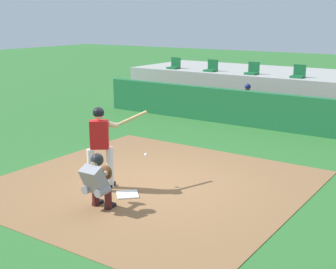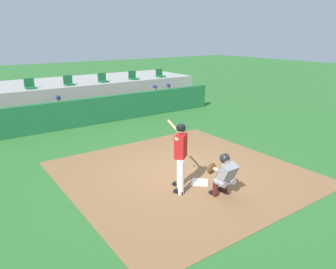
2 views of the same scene
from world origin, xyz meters
name	(u,v)px [view 2 (image 2 of 2)]	position (x,y,z in m)	size (l,w,h in m)	color
ground_plane	(182,173)	(0.00, 0.00, 0.00)	(80.00, 80.00, 0.00)	#2D6B2D
dirt_infield	(182,173)	(0.00, 0.00, 0.01)	(6.40, 6.40, 0.01)	olive
home_plate	(200,182)	(0.00, -0.80, 0.02)	(0.44, 0.44, 0.02)	white
batter_at_plate	(180,153)	(-0.69, -0.81, 1.04)	(0.68, 1.38, 1.80)	silver
catcher_crouched	(223,173)	(-0.01, -1.67, 0.61)	(0.49, 1.90, 1.13)	gray
dugout_wall	(93,111)	(0.00, 6.50, 0.60)	(13.00, 0.30, 1.20)	#1E6638
dugout_bench	(85,115)	(0.00, 7.50, 0.23)	(11.80, 0.44, 0.45)	olive
dugout_player_0	(60,110)	(-1.16, 7.34, 0.67)	(0.49, 0.70, 1.30)	#939399
dugout_player_1	(156,97)	(3.95, 7.34, 0.67)	(0.49, 0.70, 1.30)	#939399
dugout_player_2	(170,95)	(4.83, 7.34, 0.67)	(0.49, 0.70, 1.30)	#939399
stands_platform	(61,94)	(0.00, 10.90, 0.70)	(15.00, 4.40, 1.40)	#9E9E99
stadium_seat_2	(30,86)	(-1.86, 9.38, 1.53)	(0.46, 0.46, 0.48)	#196033
stadium_seat_3	(69,82)	(0.00, 9.38, 1.53)	(0.46, 0.46, 0.48)	#196033
stadium_seat_4	(103,80)	(1.86, 9.38, 1.53)	(0.46, 0.46, 0.48)	#196033
stadium_seat_5	(133,77)	(3.71, 9.38, 1.53)	(0.46, 0.46, 0.48)	#196033
stadium_seat_6	(160,75)	(5.57, 9.38, 1.53)	(0.46, 0.46, 0.48)	#196033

